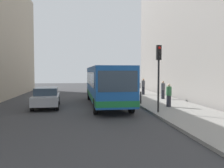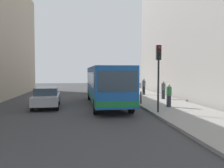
# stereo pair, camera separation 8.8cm
# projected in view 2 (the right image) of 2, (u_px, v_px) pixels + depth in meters

# --- Properties ---
(ground_plane) EXTENTS (80.00, 80.00, 0.00)m
(ground_plane) POSITION_uv_depth(u_px,v_px,m) (98.00, 110.00, 16.78)
(ground_plane) COLOR #38383A
(sidewalk) EXTENTS (4.40, 40.00, 0.15)m
(sidewalk) POSITION_uv_depth(u_px,v_px,m) (173.00, 107.00, 17.42)
(sidewalk) COLOR gray
(sidewalk) RESTS_ON ground
(building_right) EXTENTS (7.00, 32.00, 14.08)m
(building_right) POSITION_uv_depth(u_px,v_px,m) (223.00, 23.00, 21.76)
(building_right) COLOR gray
(building_right) RESTS_ON ground
(bus) EXTENTS (2.75, 11.07, 3.00)m
(bus) POSITION_uv_depth(u_px,v_px,m) (106.00, 83.00, 19.11)
(bus) COLOR #19519E
(bus) RESTS_ON ground
(car_beside_bus) EXTENTS (2.10, 4.51, 1.48)m
(car_beside_bus) POSITION_uv_depth(u_px,v_px,m) (47.00, 97.00, 17.81)
(car_beside_bus) COLOR #A5A8AD
(car_beside_bus) RESTS_ON ground
(car_behind_bus) EXTENTS (2.04, 4.49, 1.48)m
(car_behind_bus) POSITION_uv_depth(u_px,v_px,m) (99.00, 86.00, 30.75)
(car_behind_bus) COLOR black
(car_behind_bus) RESTS_ON ground
(traffic_light) EXTENTS (0.28, 0.33, 4.10)m
(traffic_light) POSITION_uv_depth(u_px,v_px,m) (159.00, 66.00, 14.71)
(traffic_light) COLOR black
(traffic_light) RESTS_ON sidewalk
(bollard_near) EXTENTS (0.11, 0.11, 0.95)m
(bollard_near) POSITION_uv_depth(u_px,v_px,m) (141.00, 98.00, 18.83)
(bollard_near) COLOR black
(bollard_near) RESTS_ON sidewalk
(bollard_mid) EXTENTS (0.11, 0.11, 0.95)m
(bollard_mid) POSITION_uv_depth(u_px,v_px,m) (134.00, 95.00, 21.31)
(bollard_mid) COLOR black
(bollard_mid) RESTS_ON sidewalk
(bollard_far) EXTENTS (0.11, 0.11, 0.95)m
(bollard_far) POSITION_uv_depth(u_px,v_px,m) (129.00, 92.00, 23.78)
(bollard_far) COLOR black
(bollard_far) RESTS_ON sidewalk
(pedestrian_near_signal) EXTENTS (0.38, 0.38, 1.65)m
(pedestrian_near_signal) POSITION_uv_depth(u_px,v_px,m) (169.00, 95.00, 17.14)
(pedestrian_near_signal) COLOR #26262D
(pedestrian_near_signal) RESTS_ON sidewalk
(pedestrian_mid_sidewalk) EXTENTS (0.38, 0.38, 1.64)m
(pedestrian_mid_sidewalk) POSITION_uv_depth(u_px,v_px,m) (163.00, 90.00, 22.17)
(pedestrian_mid_sidewalk) COLOR #26262D
(pedestrian_mid_sidewalk) RESTS_ON sidewalk
(pedestrian_far_sidewalk) EXTENTS (0.38, 0.38, 1.76)m
(pedestrian_far_sidewalk) POSITION_uv_depth(u_px,v_px,m) (144.00, 87.00, 26.29)
(pedestrian_far_sidewalk) COLOR #26262D
(pedestrian_far_sidewalk) RESTS_ON sidewalk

